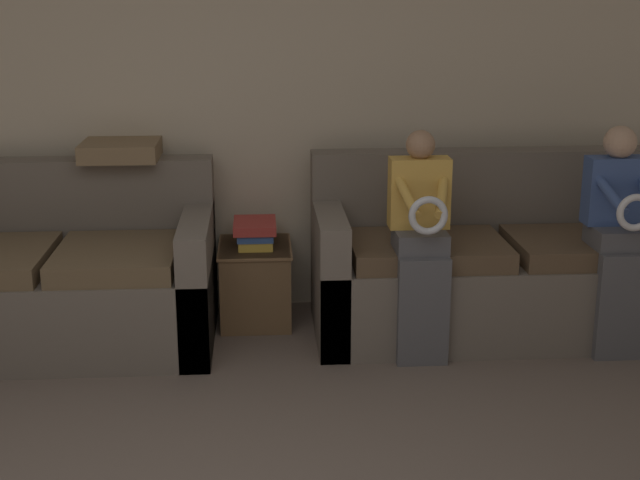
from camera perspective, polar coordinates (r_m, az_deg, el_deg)
The scene contains 8 objects.
wall_back at distance 5.37m, azimuth -7.35°, elevation 8.88°, with size 7.82×0.06×2.55m.
couch_main at distance 5.22m, azimuth 11.42°, elevation -1.82°, with size 2.13×0.86×1.00m.
couch_side at distance 5.14m, azimuth -16.25°, elevation -2.58°, with size 1.68×0.97×0.97m.
child_left_seated at distance 4.68m, azimuth 6.48°, elevation 0.17°, with size 0.32×0.37×1.21m.
child_right_seated at distance 4.98m, azimuth 18.59°, elevation 0.53°, with size 0.33×0.38×1.22m.
side_shelf at distance 5.28m, azimuth -4.15°, elevation -2.68°, with size 0.43×0.53×0.46m.
book_stack at distance 5.20m, azimuth -4.17°, elevation 0.48°, with size 0.25×0.32×0.15m.
throw_pillow at distance 5.25m, azimuth -12.61°, elevation 5.66°, with size 0.43×0.43×0.10m.
Camera 1 is at (0.31, -2.13, 1.92)m, focal length 50.00 mm.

